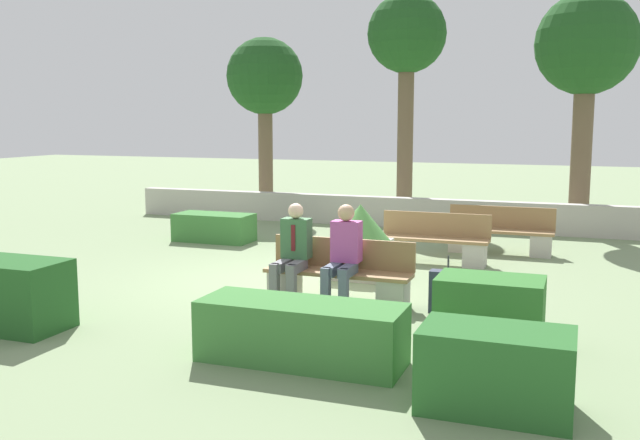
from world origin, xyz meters
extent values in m
plane|color=gray|center=(0.00, 0.00, 0.00)|extent=(60.00, 60.00, 0.00)
cube|color=#B7B2A8|center=(0.00, 6.04, 0.34)|extent=(12.96, 0.30, 0.67)
cube|color=#937047|center=(1.10, -0.90, 0.42)|extent=(1.98, 0.44, 0.05)
cube|color=#937047|center=(1.10, -0.66, 0.64)|extent=(1.98, 0.04, 0.40)
cube|color=#B7B2A8|center=(0.34, -0.90, 0.20)|extent=(0.36, 0.40, 0.39)
cube|color=#B7B2A8|center=(1.86, -0.90, 0.20)|extent=(0.36, 0.40, 0.39)
cube|color=#937047|center=(2.71, 3.48, 0.42)|extent=(1.91, 0.44, 0.05)
cube|color=#937047|center=(2.71, 3.72, 0.64)|extent=(1.91, 0.04, 0.40)
cube|color=#B7B2A8|center=(1.99, 3.48, 0.20)|extent=(0.36, 0.40, 0.39)
cube|color=#B7B2A8|center=(3.44, 3.48, 0.20)|extent=(0.36, 0.40, 0.39)
cube|color=#937047|center=(1.75, 2.18, 0.42)|extent=(1.86, 0.44, 0.05)
cube|color=#937047|center=(1.75, 2.42, 0.64)|extent=(1.86, 0.04, 0.40)
cube|color=#B7B2A8|center=(1.05, 2.18, 0.20)|extent=(0.36, 0.40, 0.39)
cube|color=#B7B2A8|center=(2.46, 2.18, 0.20)|extent=(0.36, 0.40, 0.39)
cube|color=slate|center=(0.40, -1.11, 0.51)|extent=(0.14, 0.46, 0.13)
cube|color=slate|center=(0.60, -1.11, 0.51)|extent=(0.14, 0.46, 0.13)
cube|color=slate|center=(0.38, -1.34, 0.29)|extent=(0.11, 0.11, 0.57)
cube|color=slate|center=(0.62, -1.34, 0.29)|extent=(0.11, 0.11, 0.57)
cube|color=#3D6B42|center=(0.50, -0.87, 0.84)|extent=(0.38, 0.22, 0.54)
sphere|color=beige|center=(0.50, -0.89, 1.22)|extent=(0.21, 0.21, 0.21)
cube|color=maroon|center=(0.50, -0.99, 0.86)|extent=(0.06, 0.01, 0.35)
cube|color=#515B70|center=(1.11, -1.11, 0.51)|extent=(0.14, 0.46, 0.13)
cube|color=#515B70|center=(1.31, -1.11, 0.51)|extent=(0.14, 0.46, 0.13)
cube|color=#515B70|center=(1.09, -1.34, 0.29)|extent=(0.11, 0.11, 0.57)
cube|color=#515B70|center=(1.33, -1.34, 0.29)|extent=(0.11, 0.11, 0.57)
cube|color=#B74C9E|center=(1.21, -0.87, 0.84)|extent=(0.38, 0.22, 0.54)
sphere|color=tan|center=(1.21, -0.89, 1.22)|extent=(0.22, 0.22, 0.22)
cube|color=#286028|center=(3.48, -3.75, 0.35)|extent=(1.26, 0.74, 0.70)
cube|color=#3D7A38|center=(-2.82, 2.87, 0.28)|extent=(1.56, 0.74, 0.56)
cube|color=#235623|center=(-2.07, -3.30, 0.41)|extent=(1.22, 0.76, 0.81)
cube|color=#33702D|center=(3.20, -1.92, 0.37)|extent=(1.13, 0.71, 0.74)
cube|color=#3D7A38|center=(1.51, -3.21, 0.31)|extent=(2.08, 0.74, 0.62)
cube|color=#B7B2A8|center=(0.90, 0.76, 0.29)|extent=(0.86, 0.86, 0.57)
cone|color=#47843D|center=(0.90, 0.76, 0.85)|extent=(0.95, 0.95, 0.57)
cube|color=#282D42|center=(2.55, -0.85, 0.27)|extent=(0.45, 0.19, 0.54)
cylinder|color=#333338|center=(2.55, -0.85, 0.64)|extent=(0.02, 0.02, 0.20)
cylinder|color=brown|center=(-3.64, 7.16, 1.49)|extent=(0.37, 0.37, 2.98)
sphere|color=#1E4C1E|center=(-3.64, 7.16, 3.52)|extent=(1.94, 1.94, 1.94)
cylinder|color=brown|center=(-0.04, 7.46, 1.97)|extent=(0.39, 0.39, 3.94)
sphere|color=#1E4C1E|center=(-0.04, 7.46, 4.47)|extent=(1.89, 1.89, 1.89)
cylinder|color=brown|center=(4.02, 6.80, 1.71)|extent=(0.43, 0.43, 3.42)
sphere|color=#1E4C1E|center=(4.02, 6.80, 4.02)|extent=(2.16, 2.16, 2.16)
camera|label=1|loc=(4.09, -9.64, 2.44)|focal=40.00mm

